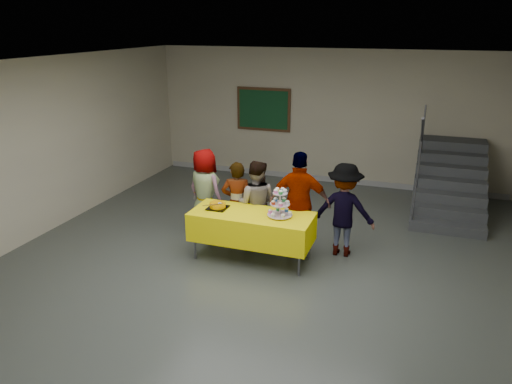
% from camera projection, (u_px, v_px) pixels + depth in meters
% --- Properties ---
extents(room_shell, '(10.00, 10.04, 3.02)m').
position_uv_depth(room_shell, '(250.00, 135.00, 6.57)').
color(room_shell, '#4C514C').
rests_on(room_shell, ground).
extents(bake_table, '(1.88, 0.78, 0.77)m').
position_uv_depth(bake_table, '(252.00, 226.00, 7.68)').
color(bake_table, '#595960').
rests_on(bake_table, ground).
extents(cupcake_stand, '(0.38, 0.38, 0.44)m').
position_uv_depth(cupcake_stand, '(280.00, 205.00, 7.43)').
color(cupcake_stand, silver).
rests_on(cupcake_stand, bake_table).
extents(bear_cake, '(0.32, 0.36, 0.12)m').
position_uv_depth(bear_cake, '(218.00, 205.00, 7.80)').
color(bear_cake, black).
rests_on(bear_cake, bake_table).
extents(schoolchild_a, '(0.85, 0.69, 1.49)m').
position_uv_depth(schoolchild_a, '(205.00, 191.00, 8.69)').
color(schoolchild_a, slate).
rests_on(schoolchild_a, ground).
extents(schoolchild_b, '(0.59, 0.48, 1.41)m').
position_uv_depth(schoolchild_b, '(237.00, 203.00, 8.23)').
color(schoolchild_b, slate).
rests_on(schoolchild_b, ground).
extents(schoolchild_c, '(0.77, 0.64, 1.44)m').
position_uv_depth(schoolchild_c, '(256.00, 203.00, 8.18)').
color(schoolchild_c, '#5C5B65').
rests_on(schoolchild_c, ground).
extents(schoolchild_d, '(1.02, 0.52, 1.66)m').
position_uv_depth(schoolchild_d, '(300.00, 203.00, 7.86)').
color(schoolchild_d, slate).
rests_on(schoolchild_d, ground).
extents(schoolchild_e, '(0.98, 0.57, 1.50)m').
position_uv_depth(schoolchild_e, '(344.00, 210.00, 7.81)').
color(schoolchild_e, slate).
rests_on(schoolchild_e, ground).
extents(staircase, '(1.30, 2.40, 2.04)m').
position_uv_depth(staircase, '(449.00, 184.00, 9.91)').
color(staircase, '#424447').
rests_on(staircase, ground).
extents(noticeboard, '(1.30, 0.05, 1.00)m').
position_uv_depth(noticeboard, '(263.00, 109.00, 11.62)').
color(noticeboard, '#472B16').
rests_on(noticeboard, ground).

